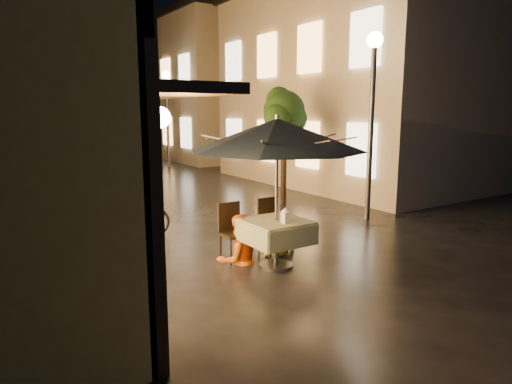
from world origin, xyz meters
TOP-DOWN VIEW (x-y plane):
  - ground at (0.00, 0.00)m, footprint 90.00×90.00m
  - east_building_near at (7.49, 6.50)m, footprint 7.30×9.30m
  - east_building_far at (7.49, 18.00)m, footprint 7.30×10.30m
  - street_tree at (2.41, 4.51)m, footprint 1.43×1.20m
  - streetlamp_near at (3.00, 2.00)m, footprint 0.36×0.36m
  - streetlamp_far at (3.00, 14.00)m, footprint 0.36×0.36m
  - cafe_table at (-0.70, 0.50)m, footprint 0.99×0.99m
  - patio_umbrella at (-0.70, 0.50)m, footprint 2.82×2.82m
  - cafe_chair_left at (-1.10, 1.24)m, footprint 0.42×0.42m
  - cafe_chair_right at (-0.30, 1.24)m, footprint 0.42×0.42m
  - table_lantern at (-0.70, 0.25)m, footprint 0.16×0.16m
  - person_orange at (-1.09, 1.05)m, footprint 0.81×0.65m
  - person_yellow at (-0.25, 1.08)m, footprint 0.91×0.55m
  - bicycle_0 at (-2.24, 3.34)m, footprint 1.71×0.64m
  - bicycle_1 at (-2.76, 4.09)m, footprint 1.53×0.87m
  - bicycle_2 at (-2.37, 5.68)m, footprint 1.69×0.73m
  - bicycle_3 at (-2.59, 6.77)m, footprint 1.76×0.60m
  - bicycle_4 at (-2.77, 7.47)m, footprint 1.94×1.03m
  - bicycle_5 at (-2.25, 8.10)m, footprint 1.90×1.02m

SIDE VIEW (x-z plane):
  - ground at x=0.00m, z-range 0.00..0.00m
  - bicycle_2 at x=-2.37m, z-range 0.00..0.86m
  - bicycle_1 at x=-2.76m, z-range 0.00..0.88m
  - bicycle_0 at x=-2.24m, z-range 0.00..0.89m
  - bicycle_4 at x=-2.77m, z-range 0.00..0.97m
  - bicycle_3 at x=-2.59m, z-range 0.00..1.04m
  - cafe_chair_left at x=-1.10m, z-range 0.05..1.03m
  - cafe_chair_right at x=-0.30m, z-range 0.05..1.03m
  - bicycle_5 at x=-2.25m, z-range 0.00..1.10m
  - cafe_table at x=-0.70m, z-range 0.20..0.98m
  - person_yellow at x=-0.25m, z-range 0.00..1.37m
  - person_orange at x=-1.09m, z-range 0.00..1.59m
  - table_lantern at x=-0.70m, z-range 0.79..1.04m
  - patio_umbrella at x=-0.70m, z-range 0.92..3.38m
  - street_tree at x=2.41m, z-range 0.85..4.00m
  - streetlamp_near at x=3.00m, z-range 0.80..5.03m
  - streetlamp_far at x=3.00m, z-range 0.80..5.03m
  - east_building_near at x=7.49m, z-range 0.01..6.81m
  - east_building_far at x=7.49m, z-range 0.01..7.31m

